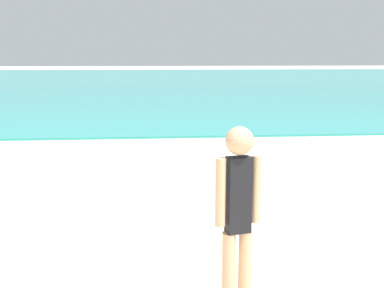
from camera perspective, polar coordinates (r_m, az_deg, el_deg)
water at (r=41.85m, az=-4.20°, el=8.14°), size 160.00×60.00×0.06m
person_standing at (r=3.58m, az=5.83°, el=-9.07°), size 0.37×0.22×1.64m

